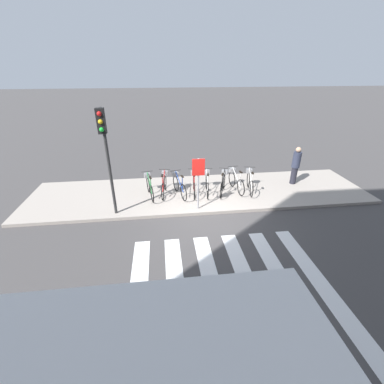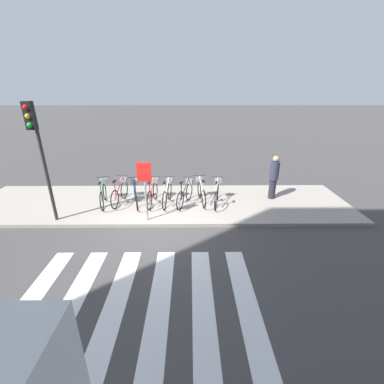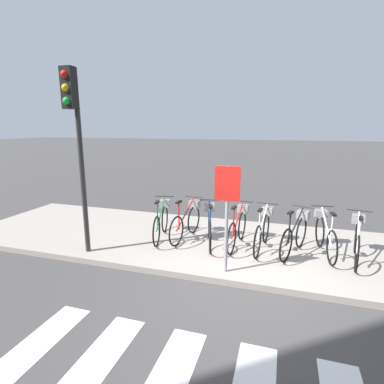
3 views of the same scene
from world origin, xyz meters
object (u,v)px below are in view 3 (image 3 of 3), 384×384
parked_bicycle_1 (187,220)px  parked_bicycle_3 (238,226)px  sign_post (227,201)px  parked_bicycle_5 (296,233)px  parked_bicycle_7 (357,239)px  parked_bicycle_4 (263,229)px  traffic_light (75,125)px  parked_bicycle_0 (162,220)px  parked_bicycle_6 (325,233)px  parked_bicycle_2 (210,224)px

parked_bicycle_1 → parked_bicycle_3: same height
parked_bicycle_3 → sign_post: size_ratio=0.83×
parked_bicycle_1 → parked_bicycle_3: (1.22, -0.09, 0.00)m
parked_bicycle_5 → parked_bicycle_7: bearing=-0.1°
parked_bicycle_4 → traffic_light: (-3.53, -1.37, 2.19)m
traffic_light → sign_post: 3.24m
parked_bicycle_3 → parked_bicycle_5: (1.21, -0.07, 0.00)m
traffic_light → parked_bicycle_4: bearing=21.2°
parked_bicycle_0 → traffic_light: traffic_light is taller
parked_bicycle_6 → sign_post: 2.46m
parked_bicycle_1 → parked_bicycle_6: bearing=-0.1°
parked_bicycle_4 → parked_bicycle_3: bearing=176.9°
parked_bicycle_1 → sign_post: size_ratio=0.83×
traffic_light → parked_bicycle_1: bearing=40.0°
parked_bicycle_4 → parked_bicycle_6: same height
parked_bicycle_0 → parked_bicycle_6: same height
sign_post → parked_bicycle_0: bearing=144.2°
parked_bicycle_0 → parked_bicycle_1: size_ratio=0.99×
parked_bicycle_1 → parked_bicycle_6: (2.99, -0.00, 0.00)m
parked_bicycle_4 → traffic_light: traffic_light is taller
parked_bicycle_4 → parked_bicycle_7: 1.81m
parked_bicycle_1 → parked_bicycle_4: (1.76, -0.12, 0.00)m
parked_bicycle_0 → parked_bicycle_1: same height
traffic_light → parked_bicycle_2: bearing=29.1°
parked_bicycle_1 → parked_bicycle_6: 2.99m
parked_bicycle_0 → parked_bicycle_4: same height
parked_bicycle_7 → traffic_light: bearing=-166.1°
parked_bicycle_0 → parked_bicycle_1: (0.59, 0.15, 0.00)m
parked_bicycle_1 → parked_bicycle_7: (3.56, -0.16, 0.00)m
parked_bicycle_1 → parked_bicycle_3: bearing=-4.1°
parked_bicycle_1 → parked_bicycle_7: 3.57m
traffic_light → sign_post: bearing=0.9°
parked_bicycle_4 → parked_bicycle_7: (1.81, -0.05, 0.00)m
parked_bicycle_1 → sign_post: (1.20, -1.44, 0.89)m
parked_bicycle_2 → parked_bicycle_7: 2.98m
parked_bicycle_0 → parked_bicycle_1: bearing=14.6°
parked_bicycle_2 → parked_bicycle_4: same height
parked_bicycle_1 → parked_bicycle_3: size_ratio=1.00×
sign_post → parked_bicycle_5: bearing=46.1°
parked_bicycle_4 → sign_post: (-0.56, -1.32, 0.89)m
parked_bicycle_5 → parked_bicycle_0: bearing=179.9°
parked_bicycle_5 → traffic_light: 4.91m
parked_bicycle_0 → parked_bicycle_6: (3.58, 0.15, 0.00)m
parked_bicycle_2 → parked_bicycle_4: size_ratio=0.98×
parked_bicycle_0 → parked_bicycle_7: bearing=-0.1°
parked_bicycle_2 → parked_bicycle_1: bearing=163.3°
parked_bicycle_5 → parked_bicycle_6: bearing=15.4°
parked_bicycle_5 → parked_bicycle_7: same height
traffic_light → sign_post: (2.97, 0.05, -1.30)m
parked_bicycle_5 → parked_bicycle_6: 0.59m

